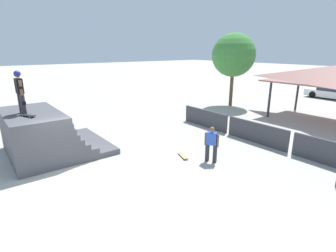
{
  "coord_description": "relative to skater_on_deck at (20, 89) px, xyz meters",
  "views": [
    {
      "loc": [
        9.13,
        -2.76,
        4.61
      ],
      "look_at": [
        -0.34,
        4.48,
        1.11
      ],
      "focal_mm": 28.0,
      "sensor_mm": 36.0,
      "label": 1
    }
  ],
  "objects": [
    {
      "name": "bystander_walking",
      "position": [
        5.09,
        6.04,
        -2.17
      ],
      "size": [
        0.6,
        0.37,
        1.55
      ],
      "rotation": [
        0.0,
        0.0,
        3.6
      ],
      "color": "#2D2D33",
      "rests_on": "ground"
    },
    {
      "name": "barrier_fence",
      "position": [
        4.83,
        9.62,
        -2.51
      ],
      "size": [
        10.76,
        0.12,
        1.05
      ],
      "color": "#3D3D42",
      "rests_on": "ground"
    },
    {
      "name": "skater_on_deck",
      "position": [
        0.0,
        0.0,
        0.0
      ],
      "size": [
        0.76,
        0.26,
        1.78
      ],
      "rotation": [
        0.0,
        0.0,
        0.06
      ],
      "color": "#2D2D33",
      "rests_on": "quarter_pipe_ramp"
    },
    {
      "name": "skateboard_on_ground",
      "position": [
        4.0,
        5.43,
        -2.98
      ],
      "size": [
        0.87,
        0.47,
        0.09
      ],
      "rotation": [
        0.0,
        0.0,
        5.95
      ],
      "color": "blue",
      "rests_on": "ground"
    },
    {
      "name": "quarter_pipe_ramp",
      "position": [
        -0.11,
        0.66,
        -2.15
      ],
      "size": [
        4.17,
        4.16,
        2.01
      ],
      "color": "#4C4C51",
      "rests_on": "ground"
    },
    {
      "name": "ground_plane",
      "position": [
        3.04,
        1.1,
        -3.04
      ],
      "size": [
        160.0,
        160.0,
        0.0
      ],
      "primitive_type": "plane",
      "color": "#ADA8A0"
    },
    {
      "name": "tree_beside_pavilion",
      "position": [
        -1.97,
        15.8,
        1.11
      ],
      "size": [
        3.48,
        3.48,
        5.9
      ],
      "color": "brown",
      "rests_on": "ground"
    },
    {
      "name": "parked_car_white",
      "position": [
        1.86,
        25.95,
        -2.43
      ],
      "size": [
        4.58,
        1.77,
        1.27
      ],
      "rotation": [
        0.0,
        0.0,
        -0.03
      ],
      "color": "silver",
      "rests_on": "ground"
    },
    {
      "name": "skateboard_on_deck",
      "position": [
        0.72,
        0.06,
        -0.97
      ],
      "size": [
        0.79,
        0.48,
        0.09
      ],
      "rotation": [
        0.0,
        0.0,
        0.39
      ],
      "color": "silver",
      "rests_on": "quarter_pipe_ramp"
    }
  ]
}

